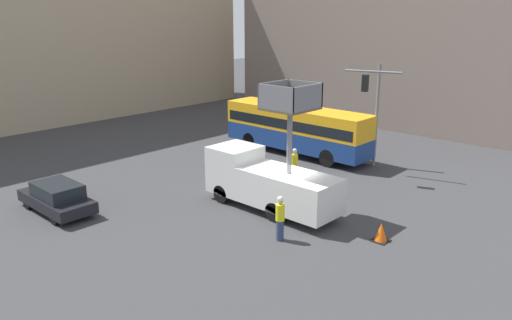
% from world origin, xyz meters
% --- Properties ---
extents(ground_plane, '(120.00, 120.00, 0.00)m').
position_xyz_m(ground_plane, '(0.00, 0.00, 0.00)').
color(ground_plane, '#38383A').
extents(building_backdrop_side, '(10.00, 28.00, 12.75)m').
position_xyz_m(building_backdrop_side, '(23.95, 6.93, 6.38)').
color(building_backdrop_side, gray).
rests_on(building_backdrop_side, ground_plane).
extents(utility_truck, '(2.23, 6.92, 6.15)m').
position_xyz_m(utility_truck, '(-0.02, 1.15, 1.48)').
color(utility_truck, silver).
rests_on(utility_truck, ground_plane).
extents(city_bus, '(2.43, 10.55, 3.13)m').
position_xyz_m(city_bus, '(8.61, 6.24, 1.85)').
color(city_bus, navy).
rests_on(city_bus, ground_plane).
extents(traffic_light_pole, '(3.35, 3.10, 6.23)m').
position_xyz_m(traffic_light_pole, '(8.63, 0.71, 4.19)').
color(traffic_light_pole, slate).
rests_on(traffic_light_pole, ground_plane).
extents(road_worker_near_truck, '(0.38, 0.38, 1.94)m').
position_xyz_m(road_worker_near_truck, '(-2.31, -1.53, 0.98)').
color(road_worker_near_truck, navy).
rests_on(road_worker_near_truck, ground_plane).
extents(road_worker_directing, '(0.38, 0.38, 1.83)m').
position_xyz_m(road_worker_directing, '(4.24, 2.92, 0.91)').
color(road_worker_directing, navy).
rests_on(road_worker_directing, ground_plane).
extents(traffic_cone_near_truck, '(0.69, 0.69, 0.79)m').
position_xyz_m(traffic_cone_near_truck, '(0.46, -4.65, 0.37)').
color(traffic_cone_near_truck, black).
rests_on(traffic_cone_near_truck, ground_plane).
extents(parked_car_curbside, '(1.84, 4.40, 1.46)m').
position_xyz_m(parked_car_curbside, '(-7.10, 8.16, 0.74)').
color(parked_car_curbside, black).
rests_on(parked_car_curbside, ground_plane).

